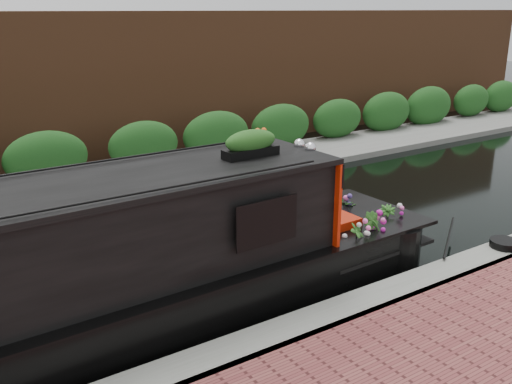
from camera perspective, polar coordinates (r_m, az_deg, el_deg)
ground at (r=9.74m, az=-11.80°, el=-7.16°), size 80.00×80.00×0.00m
near_bank_coping at (r=7.16m, az=-1.19°, el=-16.71°), size 40.00×0.60×0.50m
far_bank_path at (r=13.50m, az=-18.63°, el=-0.60°), size 40.00×2.40×0.34m
far_hedge at (r=14.33m, az=-19.61°, el=0.35°), size 40.00×1.10×2.80m
far_brick_wall at (r=16.31m, az=-21.52°, el=2.20°), size 40.00×1.00×8.00m
narrowboat at (r=7.37m, az=-20.57°, el=-9.63°), size 11.50×2.25×2.68m
rope_fender at (r=10.62m, az=14.13°, el=-4.22°), size 0.33×0.38×0.33m
coiled_mooring_rope at (r=10.44m, az=23.62°, el=-4.76°), size 0.49×0.49×0.12m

